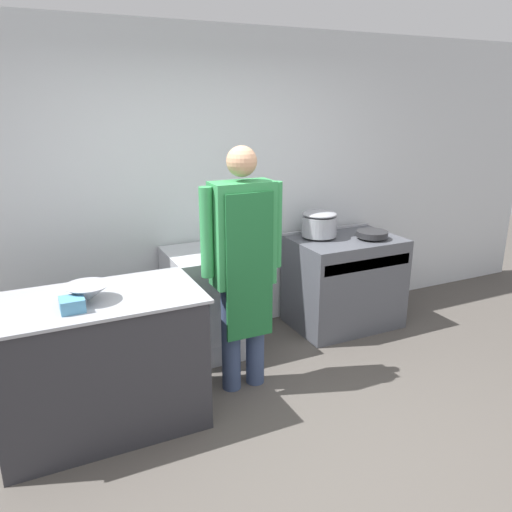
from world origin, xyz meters
name	(u,v)px	position (x,y,z in m)	size (l,w,h in m)	color
ground_plane	(324,466)	(0.00, 0.00, 0.00)	(14.00, 14.00, 0.00)	#4C4742
wall_back	(202,190)	(0.00, 2.06, 1.35)	(8.00, 0.05, 2.70)	silver
prep_counter	(101,363)	(-1.10, 0.98, 0.46)	(1.31, 0.72, 0.92)	#2D2D33
stove	(344,282)	(1.26, 1.63, 0.44)	(1.00, 0.70, 0.89)	#4C4F56
fridge_unit	(208,302)	(-0.11, 1.68, 0.45)	(0.65, 0.65, 0.90)	silver
person_cook	(243,257)	(-0.07, 1.03, 1.03)	(0.62, 0.24, 1.81)	#38476B
mixing_bowl	(88,293)	(-1.14, 0.94, 0.97)	(0.28, 0.28, 0.10)	#9EA0A8
plastic_tub	(72,305)	(-1.25, 0.82, 0.96)	(0.14, 0.14, 0.08)	teal
stock_pot	(319,223)	(1.03, 1.76, 1.01)	(0.32, 0.32, 0.24)	#9EA0A8
saute_pan	(372,234)	(1.46, 1.51, 0.91)	(0.29, 0.29, 0.05)	#262628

